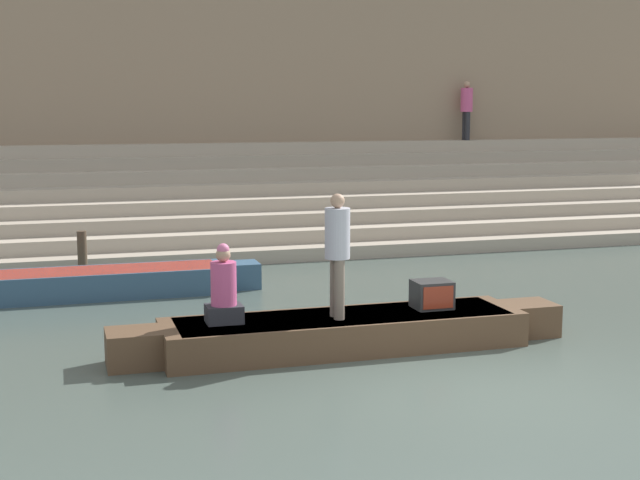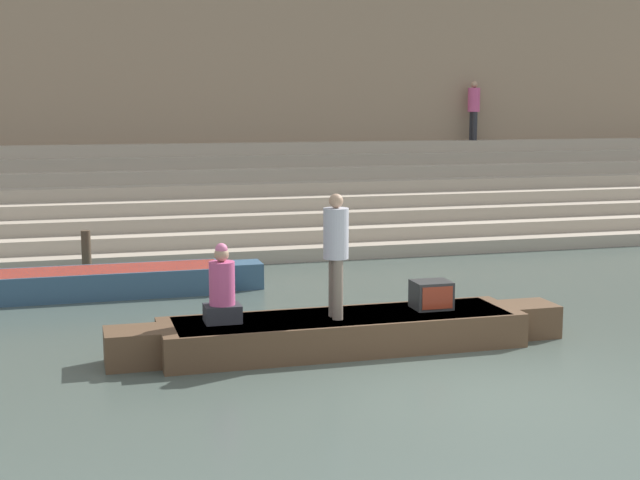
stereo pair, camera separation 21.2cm
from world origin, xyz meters
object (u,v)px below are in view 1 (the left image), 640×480
(mooring_post, at_px, (82,256))
(moored_boat_shore, at_px, (102,282))
(person_on_steps, at_px, (467,106))
(person_rowing, at_px, (224,291))
(rowboat_main, at_px, (344,331))
(person_standing, at_px, (337,247))
(tv_set, at_px, (432,294))

(mooring_post, bearing_deg, moored_boat_shore, -79.55)
(moored_boat_shore, xyz_separation_m, person_on_steps, (10.55, 7.07, 3.10))
(person_rowing, distance_m, moored_boat_shore, 4.77)
(person_on_steps, bearing_deg, rowboat_main, 50.85)
(rowboat_main, distance_m, mooring_post, 6.98)
(person_standing, xyz_separation_m, mooring_post, (-3.25, 6.19, -0.99))
(moored_boat_shore, height_order, person_on_steps, person_on_steps)
(rowboat_main, relative_size, mooring_post, 6.65)
(rowboat_main, xyz_separation_m, person_rowing, (-1.69, 0.08, 0.66))
(person_rowing, relative_size, tv_set, 2.01)
(person_rowing, xyz_separation_m, mooring_post, (-1.69, 6.02, -0.43))
(person_standing, bearing_deg, person_on_steps, 42.25)
(moored_boat_shore, relative_size, mooring_post, 5.85)
(person_standing, height_order, moored_boat_shore, person_standing)
(rowboat_main, bearing_deg, tv_set, 4.59)
(person_rowing, bearing_deg, mooring_post, 98.18)
(person_standing, relative_size, person_on_steps, 1.05)
(person_on_steps, bearing_deg, mooring_post, 20.60)
(rowboat_main, xyz_separation_m, tv_set, (1.37, 0.09, 0.43))
(person_on_steps, bearing_deg, tv_set, 55.72)
(rowboat_main, height_order, person_rowing, person_rowing)
(rowboat_main, height_order, mooring_post, mooring_post)
(tv_set, relative_size, mooring_post, 0.55)
(tv_set, height_order, mooring_post, mooring_post)
(person_standing, xyz_separation_m, moored_boat_shore, (-2.97, 4.68, -1.23))
(mooring_post, relative_size, person_on_steps, 0.59)
(person_standing, bearing_deg, person_rowing, 158.78)
(rowboat_main, bearing_deg, moored_boat_shore, 125.05)
(moored_boat_shore, bearing_deg, mooring_post, 99.04)
(person_standing, xyz_separation_m, person_rowing, (-1.56, 0.17, -0.56))
(mooring_post, bearing_deg, rowboat_main, -61.04)
(person_rowing, bearing_deg, tv_set, -7.47)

